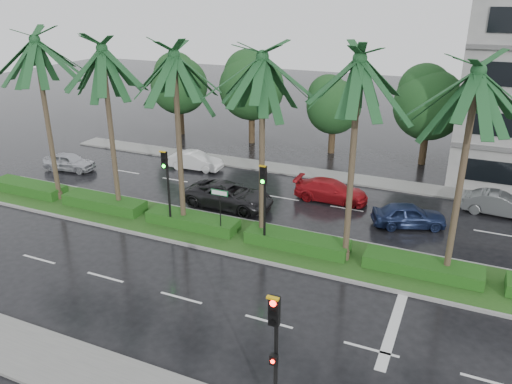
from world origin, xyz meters
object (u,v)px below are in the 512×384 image
at_px(signal_near, 275,353).
at_px(car_darkgrey, 229,195).
at_px(street_sign, 220,201).
at_px(car_red, 331,190).
at_px(car_silver, 69,162).
at_px(car_grey, 499,204).
at_px(car_blue, 409,215).
at_px(car_white, 196,161).
at_px(signal_median_left, 167,178).

xyz_separation_m(signal_near, car_darkgrey, (-8.48, 13.78, -1.76)).
relative_size(street_sign, car_red, 0.58).
bearing_deg(car_red, signal_near, -170.25).
relative_size(car_silver, car_grey, 0.94).
height_order(car_red, car_blue, car_blue).
bearing_deg(car_darkgrey, car_blue, -79.69).
distance_m(street_sign, car_grey, 16.16).
relative_size(car_red, car_grey, 1.13).
bearing_deg(car_red, car_silver, 95.87).
bearing_deg(car_darkgrey, signal_near, -147.12).
distance_m(car_white, car_grey, 20.00).
distance_m(street_sign, car_white, 11.44).
bearing_deg(car_blue, car_darkgrey, 77.12).
relative_size(car_darkgrey, car_red, 1.18).
xyz_separation_m(car_silver, car_blue, (23.66, 0.38, 0.03)).
relative_size(car_silver, car_red, 0.83).
height_order(signal_median_left, car_white, signal_median_left).
relative_size(signal_median_left, car_grey, 1.09).
xyz_separation_m(street_sign, car_silver, (-15.00, 5.14, -1.49)).
height_order(signal_median_left, car_darkgrey, signal_median_left).
height_order(signal_median_left, car_grey, signal_median_left).
height_order(signal_near, car_red, signal_near).
height_order(car_white, car_red, car_red).
xyz_separation_m(signal_median_left, street_sign, (3.00, 0.18, -0.87)).
relative_size(street_sign, car_white, 0.67).
bearing_deg(car_blue, car_silver, 69.02).
bearing_deg(car_white, car_darkgrey, -137.78).
bearing_deg(car_grey, street_sign, 127.90).
xyz_separation_m(car_darkgrey, car_blue, (10.14, 1.61, -0.07)).
xyz_separation_m(signal_median_left, car_blue, (11.66, 5.71, -2.33)).
bearing_deg(car_darkgrey, car_grey, -68.67).
distance_m(car_silver, car_darkgrey, 13.58).
distance_m(signal_median_left, car_grey, 18.86).
bearing_deg(street_sign, car_silver, 161.08).
height_order(signal_near, car_blue, signal_near).
relative_size(signal_median_left, car_red, 0.97).
distance_m(signal_median_left, car_darkgrey, 4.92).
bearing_deg(car_grey, car_silver, 101.09).
bearing_deg(car_blue, car_red, 47.48).
bearing_deg(signal_median_left, car_red, 48.17).
distance_m(signal_near, street_sign, 12.11).
height_order(car_silver, car_white, car_white).
relative_size(car_white, car_blue, 0.99).
bearing_deg(signal_median_left, car_darkgrey, 69.64).
distance_m(car_blue, car_grey, 5.85).
relative_size(car_blue, car_grey, 0.98).
distance_m(car_white, car_red, 10.72).
height_order(signal_median_left, street_sign, signal_median_left).
height_order(signal_median_left, car_silver, signal_median_left).
distance_m(car_red, car_grey, 9.59).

